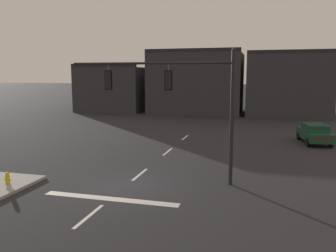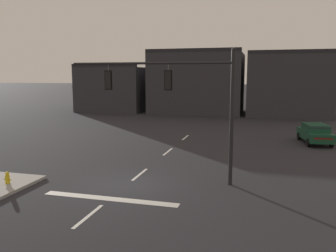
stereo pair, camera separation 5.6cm
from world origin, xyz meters
TOP-DOWN VIEW (x-y plane):
  - ground_plane at (0.00, 0.00)m, footprint 400.00×400.00m
  - stop_bar_paint at (0.00, -2.00)m, footprint 6.40×0.50m
  - lane_centreline at (0.00, 2.00)m, footprint 0.16×26.40m
  - signal_mast_near_side at (2.56, 1.36)m, footprint 8.44×0.59m
  - car_lot_nearside at (10.72, 14.11)m, footprint 2.42×4.63m
  - fire_hydrant at (-5.67, -1.70)m, footprint 0.40×0.30m
  - building_row at (-1.86, 35.06)m, footprint 35.87×9.87m

SIDE VIEW (x-z plane):
  - ground_plane at x=0.00m, z-range 0.00..0.00m
  - lane_centreline at x=0.00m, z-range 0.00..0.01m
  - stop_bar_paint at x=0.00m, z-range 0.00..0.01m
  - fire_hydrant at x=-5.67m, z-range -0.05..0.70m
  - car_lot_nearside at x=10.72m, z-range 0.05..1.66m
  - building_row at x=-1.86m, z-range -0.54..8.50m
  - signal_mast_near_side at x=2.56m, z-range 1.17..8.00m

